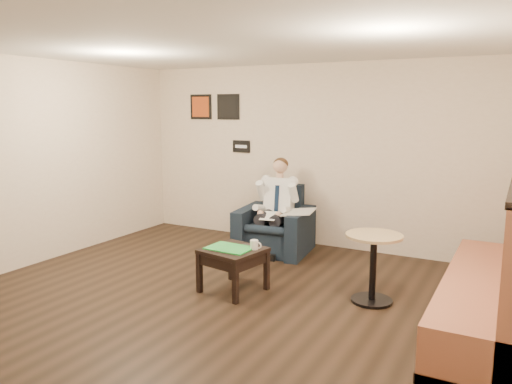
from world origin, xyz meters
The scene contains 17 objects.
ground centered at (0.00, 0.00, 0.00)m, with size 6.00×6.00×0.00m, color black.
wall_back centered at (0.00, 3.00, 1.40)m, with size 6.00×0.02×2.80m, color beige.
wall_left centered at (-3.00, 0.00, 1.40)m, with size 0.02×6.00×2.80m, color beige.
ceiling centered at (0.00, 0.00, 2.80)m, with size 6.00×6.00×0.02m, color white.
seating_sign centered at (-1.30, 2.98, 1.50)m, with size 0.32×0.02×0.20m, color black.
art_print_left centered at (-2.10, 2.98, 2.15)m, with size 0.42×0.03×0.42m, color #B84516.
art_print_right centered at (-1.55, 2.98, 2.15)m, with size 0.42×0.03×0.42m, color black.
armchair centered at (-0.34, 2.31, 0.49)m, with size 1.01×1.01×0.97m, color black.
seated_man centered at (-0.32, 2.18, 0.67)m, with size 0.63×0.95×1.33m, color white, non-canonical shape.
lap_papers centered at (-0.31, 2.07, 0.60)m, with size 0.22×0.32×0.01m, color white.
newspaper centered at (0.08, 2.25, 0.66)m, with size 0.42×0.53×0.01m, color silver.
side_table centered at (-0.04, 0.62, 0.26)m, with size 0.63×0.63×0.51m, color black.
green_folder centered at (-0.08, 0.60, 0.52)m, with size 0.51×0.37×0.01m, color green.
coffee_mug centered at (0.19, 0.71, 0.57)m, with size 0.09×0.09×0.11m, color white.
smartphone centered at (0.05, 0.79, 0.52)m, with size 0.16×0.08×0.01m, color black.
banquette centered at (2.59, 0.97, 0.74)m, with size 0.69×2.89×1.48m, color #9F593D.
cafe_table centered at (1.49, 1.07, 0.39)m, with size 0.62×0.62×0.77m, color #A28258.
Camera 1 is at (2.88, -4.19, 2.14)m, focal length 35.00 mm.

